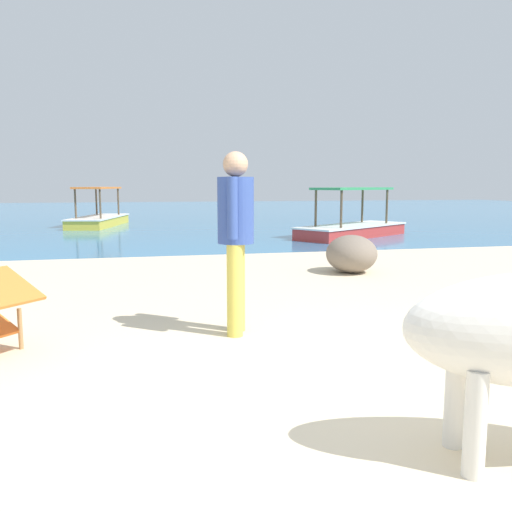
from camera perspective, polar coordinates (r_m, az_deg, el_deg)
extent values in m
cube|color=beige|center=(3.37, 7.81, -15.97)|extent=(18.00, 14.00, 0.04)
cube|color=teal|center=(24.94, -10.28, 4.48)|extent=(60.00, 36.00, 0.03)
cylinder|color=silver|center=(2.93, 20.84, -14.35)|extent=(0.10, 0.10, 0.51)
cylinder|color=silver|center=(2.69, 22.78, -16.53)|extent=(0.10, 0.10, 0.51)
cylinder|color=#A37A4C|center=(4.71, -24.31, -7.24)|extent=(0.04, 0.04, 0.34)
cylinder|color=#DBC64C|center=(4.61, -2.33, -3.79)|extent=(0.14, 0.14, 0.82)
cylinder|color=#DBC64C|center=(4.78, -2.05, -3.36)|extent=(0.14, 0.14, 0.82)
cylinder|color=#334C99|center=(4.61, -2.23, 5.00)|extent=(0.32, 0.32, 0.58)
cylinder|color=#334C99|center=(4.40, -2.59, 5.24)|extent=(0.09, 0.09, 0.52)
cylinder|color=#334C99|center=(4.82, -1.91, 5.46)|extent=(0.09, 0.09, 0.52)
sphere|color=tan|center=(4.61, -2.26, 9.97)|extent=(0.22, 0.22, 0.22)
ellipsoid|color=gray|center=(8.12, 10.37, 0.24)|extent=(1.03, 1.08, 0.58)
cube|color=#C63833|center=(13.99, 10.42, 2.64)|extent=(3.61, 2.91, 0.28)
cube|color=white|center=(13.98, 10.44, 3.29)|extent=(3.70, 2.99, 0.04)
cylinder|color=brown|center=(12.84, 9.28, 4.97)|extent=(0.06, 0.06, 0.95)
cylinder|color=brown|center=(13.29, 6.53, 5.11)|extent=(0.06, 0.06, 0.95)
cylinder|color=brown|center=(14.68, 14.07, 5.18)|extent=(0.06, 0.06, 0.95)
cylinder|color=brown|center=(15.07, 11.51, 5.31)|extent=(0.06, 0.06, 0.95)
cube|color=#339356|center=(13.94, 10.54, 7.23)|extent=(2.62, 2.17, 0.06)
cube|color=gold|center=(18.17, -16.74, 3.59)|extent=(1.86, 3.75, 0.28)
cube|color=white|center=(18.16, -16.76, 4.09)|extent=(1.93, 3.84, 0.04)
cylinder|color=brown|center=(19.28, -17.00, 5.63)|extent=(0.06, 0.06, 0.95)
cylinder|color=brown|center=(19.07, -14.78, 5.69)|extent=(0.06, 0.06, 0.95)
cylinder|color=brown|center=(17.22, -19.08, 5.33)|extent=(0.06, 0.06, 0.95)
cylinder|color=brown|center=(16.99, -16.61, 5.40)|extent=(0.06, 0.06, 0.95)
cube|color=orange|center=(18.13, -16.88, 7.12)|extent=(1.47, 2.66, 0.06)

